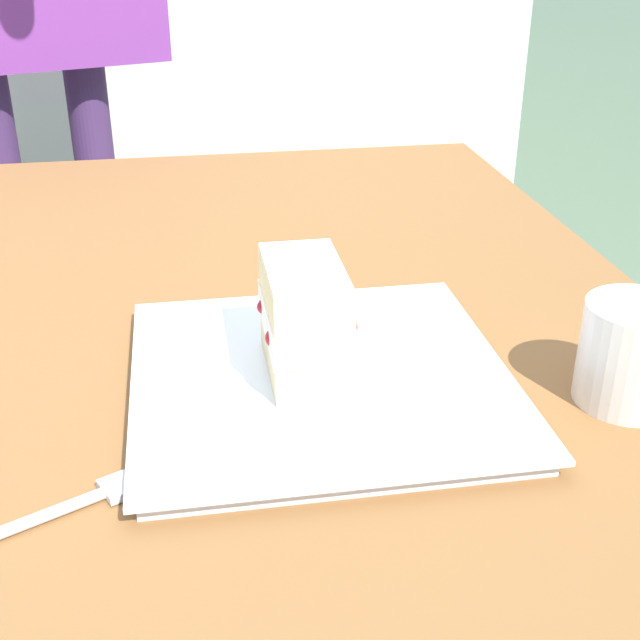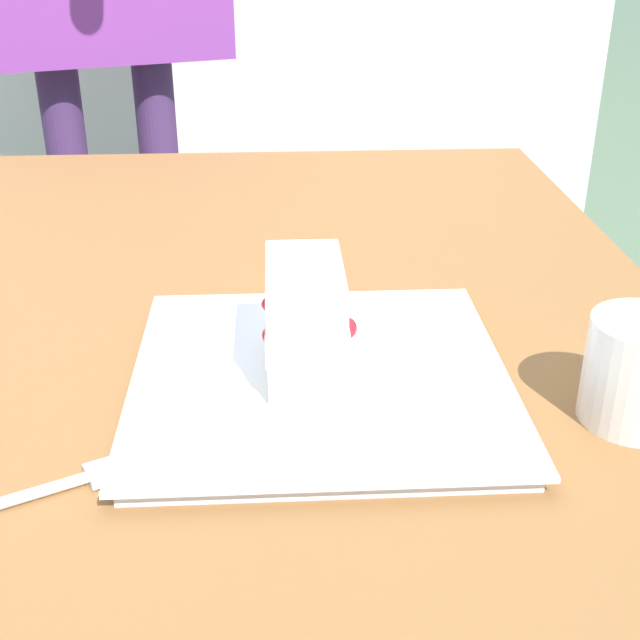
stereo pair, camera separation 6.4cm
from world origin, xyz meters
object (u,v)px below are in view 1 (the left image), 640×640
object	(u,v)px
patio_table	(80,456)
dessert_plate	(320,379)
cake_slice	(305,319)
coffee_cup	(633,352)
dessert_fork	(38,518)

from	to	relation	value
patio_table	dessert_plate	world-z (taller)	dessert_plate
dessert_plate	cake_slice	size ratio (longest dim) A/B	2.74
dessert_plate	coffee_cup	xyz separation A→B (m)	(0.06, 0.23, 0.03)
dessert_plate	cake_slice	world-z (taller)	cake_slice
dessert_plate	coffee_cup	world-z (taller)	coffee_cup
cake_slice	dessert_fork	distance (m)	0.24
dessert_fork	coffee_cup	size ratio (longest dim) A/B	1.99
cake_slice	dessert_fork	bearing A→B (deg)	-54.64
cake_slice	dessert_fork	xyz separation A→B (m)	(0.13, -0.19, -0.06)
dessert_plate	dessert_fork	bearing A→B (deg)	-56.84
patio_table	coffee_cup	size ratio (longest dim) A/B	15.22
dessert_fork	dessert_plate	bearing A→B (deg)	123.16
patio_table	coffee_cup	bearing A→B (deg)	72.43
patio_table	coffee_cup	xyz separation A→B (m)	(0.14, 0.43, 0.14)
dessert_plate	cake_slice	xyz separation A→B (m)	(-0.00, -0.01, 0.05)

